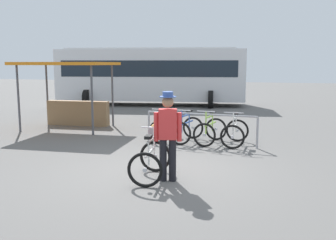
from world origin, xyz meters
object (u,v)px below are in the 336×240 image
racked_bike_lime (210,131)px  market_stall (72,88)px  racked_bike_orange (164,128)px  racked_bike_blue (187,129)px  featured_bicycle (152,153)px  bus_distant (151,73)px  person_with_featured_bike (168,133)px  racked_bike_white (235,132)px

racked_bike_lime → market_stall: market_stall is taller
racked_bike_orange → racked_bike_lime: bearing=-5.0°
racked_bike_blue → featured_bicycle: featured_bicycle is taller
featured_bicycle → market_stall: size_ratio=0.38×
featured_bicycle → bus_distant: (-4.23, 12.64, 1.25)m
bus_distant → market_stall: (-0.36, -7.73, -0.35)m
person_with_featured_bike → market_stall: market_stall is taller
racked_bike_orange → racked_bike_blue: (0.70, -0.06, 0.00)m
racked_bike_white → racked_bike_orange: bearing=175.0°
racked_bike_orange → bus_distant: bus_distant is taller
featured_bicycle → person_with_featured_bike: person_with_featured_bike is taller
racked_bike_lime → person_with_featured_bike: bearing=-93.4°
racked_bike_lime → bus_distant: size_ratio=0.12×
racked_bike_orange → market_stall: (-3.79, 1.29, 1.03)m
bus_distant → person_with_featured_bike: bearing=-70.2°
featured_bicycle → bus_distant: 13.39m
racked_bike_lime → bus_distant: bearing=117.8°
featured_bicycle → person_with_featured_bike: 0.61m
bus_distant → market_stall: size_ratio=3.17×
racked_bike_white → bus_distant: size_ratio=0.11×
market_stall → racked_bike_orange: bearing=-18.8°
racked_bike_orange → market_stall: 4.13m
featured_bicycle → bus_distant: bus_distant is taller
featured_bicycle → racked_bike_lime: bearing=80.5°
bus_distant → racked_bike_lime: bearing=-62.2°
racked_bike_white → market_stall: 6.15m
racked_bike_orange → racked_bike_white: bearing=-5.0°
bus_distant → market_stall: 7.75m
racked_bike_white → bus_distant: bus_distant is taller
racked_bike_white → market_stall: bearing=165.9°
racked_bike_lime → racked_bike_white: (0.70, -0.06, 0.00)m
racked_bike_white → person_with_featured_bike: (-0.91, -3.57, 0.58)m
racked_bike_orange → person_with_featured_bike: person_with_featured_bike is taller
bus_distant → market_stall: bearing=-92.7°
racked_bike_blue → racked_bike_orange: bearing=175.0°
racked_bike_orange → market_stall: bearing=161.2°
racked_bike_orange → racked_bike_lime: 1.40m
person_with_featured_bike → bus_distant: bus_distant is taller
featured_bicycle → person_with_featured_bike: (0.37, -0.13, 0.46)m
racked_bike_lime → racked_bike_blue: bearing=175.0°
featured_bicycle → racked_bike_blue: bearing=91.8°
racked_bike_lime → person_with_featured_bike: 3.68m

